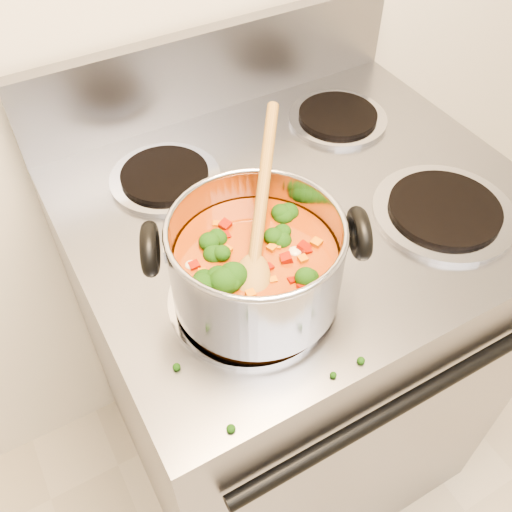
{
  "coord_description": "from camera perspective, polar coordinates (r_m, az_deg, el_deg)",
  "views": [
    {
      "loc": [
        -0.35,
        0.58,
        1.55
      ],
      "look_at": [
        -0.11,
        1.01,
        1.01
      ],
      "focal_mm": 40.0,
      "sensor_mm": 36.0,
      "label": 1
    }
  ],
  "objects": [
    {
      "name": "electric_range",
      "position": [
        1.3,
        3.23,
        -9.0
      ],
      "size": [
        0.75,
        0.68,
        1.08
      ],
      "color": "gray",
      "rests_on": "ground"
    },
    {
      "name": "stockpot",
      "position": [
        0.74,
        -0.01,
        -0.74
      ],
      "size": [
        0.29,
        0.23,
        0.14
      ],
      "rotation": [
        0.0,
        0.0,
        -0.41
      ],
      "color": "#ABAAB3",
      "rests_on": "electric_range"
    },
    {
      "name": "wooden_spoon",
      "position": [
        0.73,
        0.19,
        2.53
      ],
      "size": [
        0.2,
        0.26,
        0.12
      ],
      "rotation": [
        0.0,
        0.0,
        0.94
      ],
      "color": "brown",
      "rests_on": "stockpot"
    },
    {
      "name": "cooktop_crumbs",
      "position": [
        0.81,
        -0.67,
        -3.29
      ],
      "size": [
        0.37,
        0.36,
        0.01
      ],
      "color": "black",
      "rests_on": "electric_range"
    }
  ]
}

